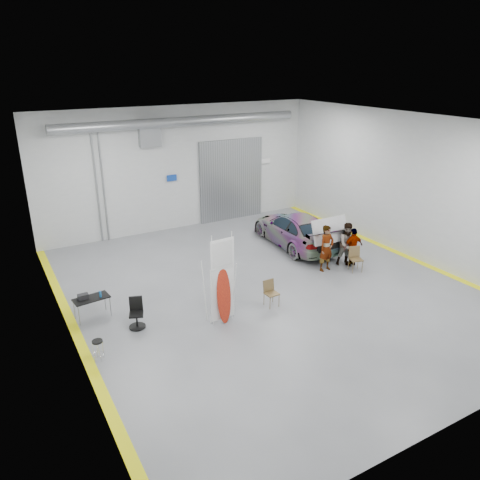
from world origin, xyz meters
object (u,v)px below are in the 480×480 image
work_table (89,298)px  office_chair (136,315)px  sedan_car (295,229)px  folding_chair_near (271,298)px  shop_stool (98,350)px  person_c (353,247)px  person_b (348,244)px  folding_chair_far (355,264)px  surfboard_display (223,288)px  person_a (326,248)px

work_table → office_chair: size_ratio=1.21×
sedan_car → work_table: (-9.66, -2.05, -0.04)m
folding_chair_near → office_chair: (-4.47, 0.94, 0.15)m
folding_chair_near → shop_stool: bearing=-179.3°
person_c → person_b: bearing=-50.4°
folding_chair_far → shop_stool: folding_chair_far is taller
shop_stool → work_table: (0.35, 2.47, 0.40)m
shop_stool → folding_chair_far: bearing=5.4°
person_b → work_table: (-10.22, 0.83, -0.20)m
folding_chair_near → folding_chair_far: bearing=7.8°
person_c → surfboard_display: surfboard_display is taller
folding_chair_near → folding_chair_far: folding_chair_far is taller
work_table → person_a: bearing=-5.2°
person_b → shop_stool: (-10.57, -1.65, -0.60)m
person_a → folding_chair_near: 3.84m
person_c → shop_stool: person_c is taller
person_a → person_b: person_a is taller
sedan_car → person_b: size_ratio=2.84×
sedan_car → person_b: person_b is taller
work_table → folding_chair_far: bearing=-8.4°
sedan_car → surfboard_display: bearing=41.2°
person_c → work_table: bearing=-3.7°
person_b → shop_stool: person_b is taller
person_c → folding_chair_near: (-4.76, -1.23, -0.53)m
sedan_car → person_c: person_c is taller
folding_chair_far → person_a: bearing=164.1°
person_a → folding_chair_far: person_a is taller
person_b → folding_chair_near: (-4.63, -1.41, -0.62)m
sedan_car → office_chair: (-8.54, -3.34, -0.31)m
office_chair → sedan_car: bearing=41.7°
sedan_car → person_a: 2.94m
sedan_car → folding_chair_near: sedan_car is taller
person_c → shop_stool: bearing=9.6°
person_a → surfboard_display: 5.68m
surfboard_display → folding_chair_far: bearing=4.3°
person_a → office_chair: person_a is taller
person_c → surfboard_display: size_ratio=0.54×
sedan_car → shop_stool: size_ratio=8.29×
shop_stool → surfboard_display: bearing=1.3°
sedan_car → folding_chair_near: size_ratio=5.68×
person_b → shop_stool: 10.71m
work_table → office_chair: office_chair is taller
shop_stool → office_chair: size_ratio=0.63×
sedan_car → folding_chair_far: (0.43, -3.54, -0.44)m
person_c → shop_stool: size_ratio=2.62×
folding_chair_far → work_table: (-10.09, 1.49, 0.40)m
person_a → person_c: 1.27m
person_c → folding_chair_far: bearing=63.5°
person_c → folding_chair_far: size_ratio=1.65×
surfboard_display → folding_chair_near: 2.17m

